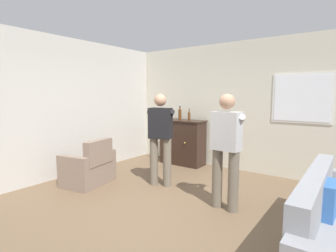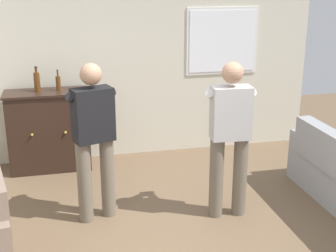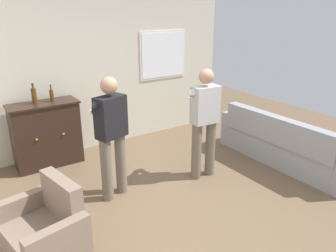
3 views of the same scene
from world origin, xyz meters
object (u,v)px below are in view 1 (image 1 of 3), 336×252
at_px(couch, 330,226).
at_px(armchair, 90,169).
at_px(bottle_wine_green, 189,116).
at_px(sideboard_cabinet, 183,142).
at_px(person_standing_right, 226,146).
at_px(person_standing_left, 161,135).
at_px(bottle_liquor_amber, 180,114).

xyz_separation_m(couch, armchair, (-3.84, -0.07, -0.04)).
bearing_deg(bottle_wine_green, couch, -35.53).
bearing_deg(sideboard_cabinet, armchair, -105.84).
height_order(armchair, person_standing_right, person_standing_right).
bearing_deg(bottle_wine_green, person_standing_left, -77.93).
bearing_deg(armchair, couch, 1.00).
xyz_separation_m(couch, sideboard_cabinet, (-3.21, 2.16, 0.21)).
distance_m(bottle_wine_green, person_standing_right, 2.46).
height_order(bottle_wine_green, person_standing_right, person_standing_right).
xyz_separation_m(bottle_liquor_amber, person_standing_right, (1.97, -1.77, -0.26)).
relative_size(bottle_liquor_amber, person_standing_left, 0.19).
relative_size(couch, bottle_wine_green, 8.85).
distance_m(bottle_liquor_amber, person_standing_left, 1.65).
distance_m(sideboard_cabinet, person_standing_right, 2.58).
bearing_deg(bottle_liquor_amber, couch, -33.41).
distance_m(armchair, sideboard_cabinet, 2.33).
height_order(bottle_liquor_amber, person_standing_left, person_standing_left).
distance_m(bottle_wine_green, person_standing_left, 1.56).
relative_size(bottle_wine_green, person_standing_left, 0.16).
bearing_deg(couch, bottle_liquor_amber, 146.59).
relative_size(bottle_wine_green, person_standing_right, 0.16).
xyz_separation_m(couch, bottle_liquor_amber, (-3.31, 2.19, 0.87)).
xyz_separation_m(person_standing_left, person_standing_right, (1.38, -0.25, 0.00)).
bearing_deg(armchair, person_standing_left, 33.36).
bearing_deg(bottle_wine_green, armchair, -109.46).
relative_size(bottle_wine_green, bottle_liquor_amber, 0.84).
xyz_separation_m(armchair, sideboard_cabinet, (0.63, 2.23, 0.25)).
relative_size(person_standing_left, person_standing_right, 1.00).
distance_m(sideboard_cabinet, bottle_wine_green, 0.65).
bearing_deg(sideboard_cabinet, person_standing_right, -43.01).
bearing_deg(person_standing_left, person_standing_right, -10.28).
height_order(couch, armchair, couch).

